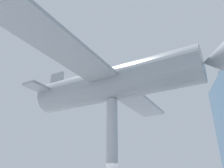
{
  "coord_description": "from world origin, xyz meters",
  "views": [
    {
      "loc": [
        11.8,
        2.48,
        1.65
      ],
      "look_at": [
        0.0,
        0.0,
        7.05
      ],
      "focal_mm": 35.0,
      "sensor_mm": 36.0,
      "label": 1
    }
  ],
  "objects": [
    {
      "name": "suspended_airplane",
      "position": [
        0.09,
        0.28,
        7.06
      ],
      "size": [
        15.0,
        12.07,
        2.88
      ],
      "rotation": [
        0.0,
        0.0,
        -0.3
      ],
      "color": "#93999E",
      "rests_on": "support_pylon_central"
    },
    {
      "name": "support_pylon_central",
      "position": [
        0.0,
        0.0,
        3.02
      ],
      "size": [
        0.63,
        0.63,
        6.03
      ],
      "color": "#B7B7BC",
      "rests_on": "ground_plane"
    }
  ]
}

